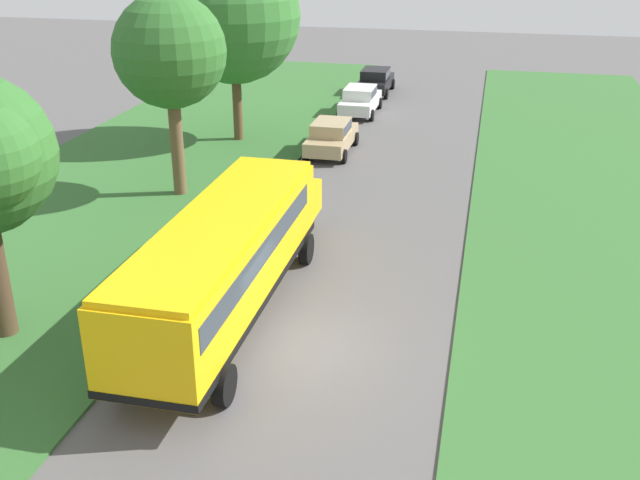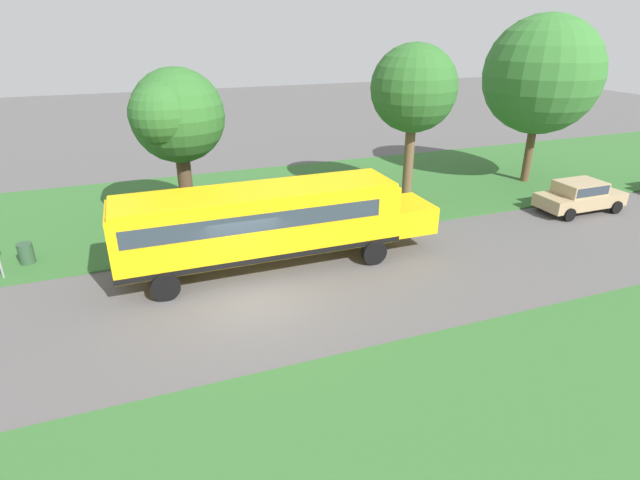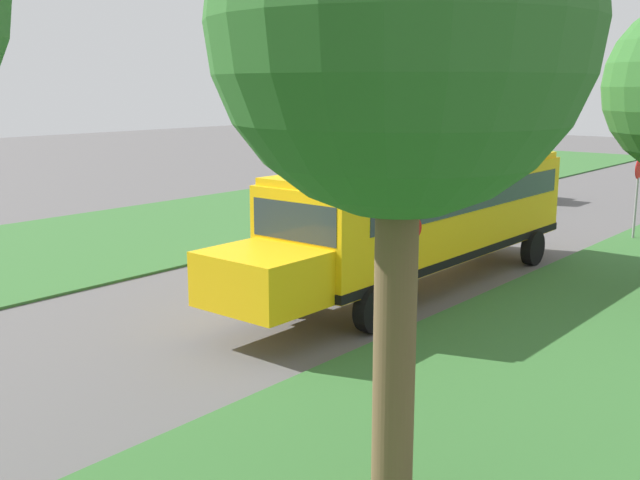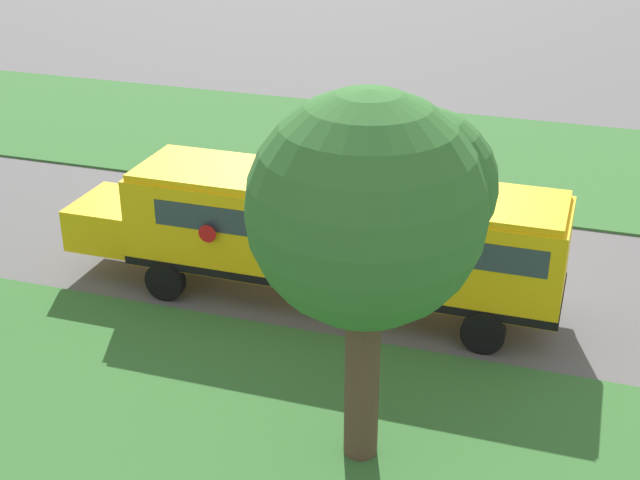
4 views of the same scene
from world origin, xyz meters
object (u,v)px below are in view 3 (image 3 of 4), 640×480
at_px(pickup_truck, 503,177).
at_px(oak_tree_roadside_mid, 409,20).
at_px(school_bus, 423,212).
at_px(stop_sign, 637,189).

bearing_deg(pickup_truck, oak_tree_roadside_mid, 113.65).
xyz_separation_m(school_bus, pickup_truck, (4.96, -14.56, -0.85)).
relative_size(pickup_truck, oak_tree_roadside_mid, 0.68).
bearing_deg(stop_sign, school_bus, 76.15).
distance_m(school_bus, pickup_truck, 15.40).
bearing_deg(oak_tree_roadside_mid, stop_sign, -80.67).
relative_size(school_bus, pickup_truck, 2.30).
bearing_deg(pickup_truck, stop_sign, 145.22).
xyz_separation_m(oak_tree_roadside_mid, stop_sign, (3.05, -18.56, -4.03)).
distance_m(school_bus, oak_tree_roadside_mid, 11.23).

